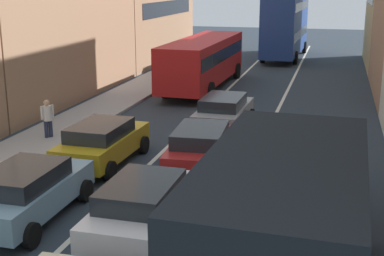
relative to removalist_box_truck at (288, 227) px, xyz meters
name	(u,v)px	position (x,y,z in m)	size (l,w,h in m)	color
sidewalk_left	(104,107)	(-10.39, 15.26, -1.90)	(2.60, 64.00, 0.14)	gray
lane_stripe_left	(201,115)	(-5.39, 15.26, -1.97)	(0.16, 60.00, 0.01)	silver
lane_stripe_right	(273,120)	(-1.99, 15.26, -1.97)	(0.16, 60.00, 0.01)	silver
building_row_left	(11,1)	(-15.69, 16.17, 3.18)	(7.20, 43.90, 12.17)	#9E7556
removalist_box_truck	(288,227)	(0.00, 0.00, 0.00)	(2.90, 7.77, 3.58)	#A51E1E
sedan_centre_lane_second	(144,206)	(-3.71, 2.75, -1.18)	(2.08, 4.31, 1.49)	silver
wagon_left_lane_second	(27,191)	(-7.02, 2.86, -1.18)	(2.07, 4.31, 1.49)	#759EB7
hatchback_centre_lane_third	(201,147)	(-3.54, 7.86, -1.18)	(2.30, 4.41, 1.49)	#A51E1E
sedan_left_lane_third	(102,142)	(-6.97, 7.56, -1.18)	(2.14, 4.34, 1.49)	#B29319
coupe_centre_lane_fourth	(224,112)	(-3.84, 12.97, -1.18)	(2.11, 4.33, 1.49)	gray
sedan_right_lane_behind_truck	(300,165)	(-0.21, 6.89, -1.18)	(2.14, 4.34, 1.49)	beige
bus_mid_queue_primary	(203,59)	(-6.90, 21.70, -0.21)	(2.98, 10.55, 2.90)	#B21919
bus_far_queue_secondary	(286,23)	(-3.53, 35.89, 0.86)	(3.05, 10.57, 5.06)	navy
pedestrian_near_kerb	(48,117)	(-10.23, 9.62, -1.03)	(0.37, 0.44, 1.66)	#262D47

